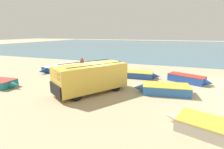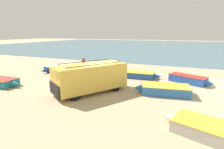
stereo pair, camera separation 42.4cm
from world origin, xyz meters
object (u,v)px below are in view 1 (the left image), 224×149
fishing_rowboat_3 (188,79)px  fisherman_0 (82,63)px  fishing_rowboat_4 (215,129)px  fishing_rowboat_5 (137,74)px  fishing_rowboat_2 (164,89)px  parked_van (91,77)px  fisherman_1 (104,67)px  fishing_rowboat_1 (59,68)px

fishing_rowboat_3 → fisherman_0: (-11.08, 0.56, 0.63)m
fishing_rowboat_3 → fisherman_0: 11.11m
fishing_rowboat_4 → fishing_rowboat_5: 10.29m
fishing_rowboat_2 → fishing_rowboat_3: bearing=-124.3°
parked_van → fishing_rowboat_2: size_ratio=1.36×
fishing_rowboat_4 → fisherman_0: size_ratio=2.55×
parked_van → fisherman_0: (-4.18, 5.95, -0.19)m
fishing_rowboat_3 → fisherman_1: (-7.92, -0.62, 0.65)m
fishing_rowboat_4 → fisherman_1: (-8.64, 7.92, 0.69)m
fishing_rowboat_1 → fisherman_1: fisherman_1 is taller
fishing_rowboat_2 → parked_van: bearing=9.0°
fishing_rowboat_2 → fishing_rowboat_4: (2.50, -4.81, -0.04)m
fishing_rowboat_2 → fishing_rowboat_3: (1.78, 3.74, 0.00)m
fishing_rowboat_5 → fishing_rowboat_4: bearing=-61.4°
fishing_rowboat_1 → fishing_rowboat_3: 13.97m
fishing_rowboat_4 → fisherman_1: size_ratio=2.51×
fishing_rowboat_3 → fishing_rowboat_4: fishing_rowboat_3 is taller
fishing_rowboat_2 → fisherman_1: fisherman_1 is taller
fisherman_0 → fisherman_1: (3.16, -1.18, 0.01)m
fishing_rowboat_3 → fisherman_1: size_ratio=2.28×
parked_van → fishing_rowboat_4: size_ratio=1.35×
fishing_rowboat_3 → fisherman_1: bearing=-150.9°
fishing_rowboat_2 → fishing_rowboat_1: bearing=-26.7°
fisherman_0 → fishing_rowboat_5: bearing=-40.0°
fisherman_1 → fishing_rowboat_4: bearing=159.5°
fishing_rowboat_5 → fisherman_1: 3.43m
parked_van → fisherman_1: parked_van is taller
fishing_rowboat_4 → fishing_rowboat_3: bearing=-66.7°
fisherman_1 → fishing_rowboat_3: bearing=-153.5°
fisherman_0 → fishing_rowboat_1: bearing=150.4°
fishing_rowboat_1 → parked_van: bearing=68.2°
fishing_rowboat_3 → fishing_rowboat_4: bearing=-60.5°
parked_van → fishing_rowboat_2: parked_van is taller
fishing_rowboat_3 → fisherman_0: bearing=-158.2°
fishing_rowboat_1 → fishing_rowboat_3: bearing=105.7°
fisherman_0 → parked_van: bearing=-91.8°
fishing_rowboat_3 → fisherman_1: fisherman_1 is taller
fishing_rowboat_2 → fisherman_0: bearing=-33.7°
parked_van → fishing_rowboat_1: (-7.07, 5.58, -0.83)m
fishing_rowboat_2 → fisherman_1: size_ratio=2.50×
fishing_rowboat_2 → fishing_rowboat_5: fishing_rowboat_2 is taller
fishing_rowboat_1 → fishing_rowboat_2: size_ratio=1.17×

